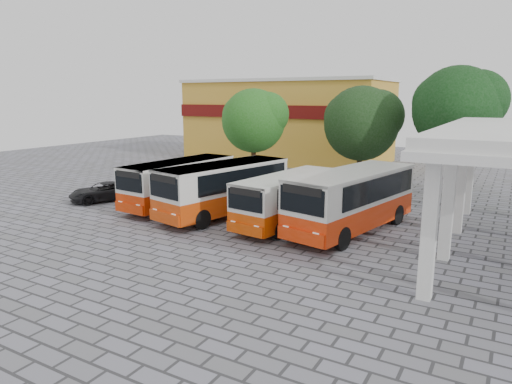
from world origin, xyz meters
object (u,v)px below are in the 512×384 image
Objects in this scene: bus_centre_left at (224,186)px; bus_far_right at (352,197)px; parked_car at (104,192)px; bus_far_left at (179,180)px; bus_centre_right at (289,196)px.

bus_far_right is (7.17, 0.54, 0.05)m from bus_centre_left.
bus_centre_left is 8.95m from parked_car.
bus_far_left reaches higher than parked_car.
bus_far_left is 5.49m from parked_car.
bus_centre_left is at bearing -171.87° from bus_centre_right.
parked_car is (-16.03, -1.23, -1.17)m from bus_far_right.
bus_centre_left is 7.19m from bus_far_right.
bus_far_left is 7.56m from bus_centre_right.
bus_centre_left reaches higher than bus_far_left.
bus_centre_left is 1.14× the size of bus_centre_right.
bus_far_right is 16.12m from parked_car.
parked_car is (-8.85, -0.69, -1.12)m from bus_centre_left.
bus_far_left is 1.05× the size of bus_centre_right.
bus_far_left is at bearing -168.06° from bus_far_right.
parked_car is at bearing -162.32° from bus_far_left.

